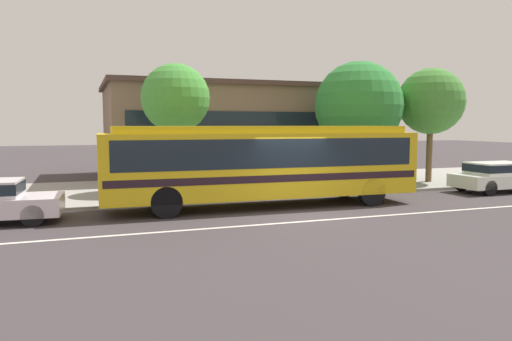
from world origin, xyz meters
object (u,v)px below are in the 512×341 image
Objects in this scene: transit_bus at (263,160)px; sedan_far_ahead at (500,175)px; bus_stop_sign at (337,156)px; street_tree_mid_block at (359,106)px; street_tree_near_stop at (175,99)px; pedestrian_waiting_near_sign at (144,173)px; street_tree_far_end at (431,102)px.

transit_bus reaches higher than sedan_far_ahead.
bus_stop_sign is at bearing 166.35° from sedan_far_ahead.
street_tree_near_stop is at bearing 178.66° from street_tree_mid_block.
transit_bus is at bearing -179.45° from sedan_far_ahead.
pedestrian_waiting_near_sign is 10.76m from street_tree_mid_block.
transit_bus is at bearing -63.44° from street_tree_near_stop.
street_tree_far_end is (6.05, 1.68, 2.43)m from bus_stop_sign.
transit_bus is at bearing -146.53° from street_tree_mid_block.
transit_bus is 1.93× the size of street_tree_mid_block.
sedan_far_ahead is at bearing -13.65° from bus_stop_sign.
sedan_far_ahead is 1.88× the size of bus_stop_sign.
transit_bus is at bearing -160.78° from street_tree_far_end.
street_tree_near_stop is (-6.23, 2.68, 2.39)m from bus_stop_sign.
bus_stop_sign is (3.98, 1.81, -0.06)m from transit_bus.
bus_stop_sign reaches higher than sedan_far_ahead.
transit_bus reaches higher than bus_stop_sign.
transit_bus is 6.88× the size of pedestrian_waiting_near_sign.
bus_stop_sign is 0.40× the size of street_tree_mid_block.
sedan_far_ahead is 6.90m from street_tree_mid_block.
pedestrian_waiting_near_sign is at bearing -132.76° from street_tree_near_stop.
street_tree_mid_block is (10.30, 1.48, 2.74)m from pedestrian_waiting_near_sign.
pedestrian_waiting_near_sign is 14.17m from street_tree_far_end.
transit_bus is 10.89m from street_tree_far_end.
street_tree_near_stop reaches higher than sedan_far_ahead.
street_tree_far_end is at bearing 15.56° from bus_stop_sign.
pedestrian_waiting_near_sign is (-14.83, 2.70, 0.34)m from sedan_far_ahead.
street_tree_near_stop is at bearing 156.72° from bus_stop_sign.
street_tree_near_stop is 8.74m from street_tree_mid_block.
transit_bus is 5.54m from street_tree_near_stop.
pedestrian_waiting_near_sign is at bearing -177.14° from street_tree_far_end.
transit_bus is 11.06m from sedan_far_ahead.
pedestrian_waiting_near_sign is at bearing 143.61° from transit_bus.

